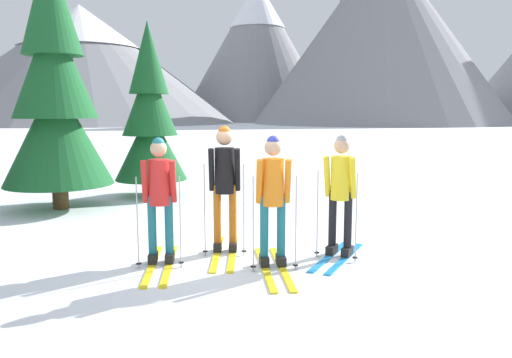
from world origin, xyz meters
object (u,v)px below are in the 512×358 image
at_px(skier_in_orange, 273,194).
at_px(pine_tree_near, 55,91).
at_px(skier_in_yellow, 341,189).
at_px(pine_tree_mid, 150,117).
at_px(skier_in_black, 225,181).
at_px(skier_in_red, 160,194).

distance_m(skier_in_orange, pine_tree_near, 5.88).
distance_m(skier_in_yellow, pine_tree_mid, 6.20).
distance_m(skier_in_orange, pine_tree_mid, 6.10).
xyz_separation_m(pine_tree_near, pine_tree_mid, (1.20, 1.86, -0.54)).
distance_m(skier_in_black, pine_tree_mid, 5.21).
distance_m(skier_in_red, skier_in_orange, 1.48).
bearing_deg(skier_in_yellow, skier_in_black, -175.97).
bearing_deg(skier_in_black, skier_in_yellow, 4.03).
xyz_separation_m(skier_in_red, skier_in_black, (0.69, 0.70, 0.09)).
bearing_deg(skier_in_red, pine_tree_mid, 114.35).
distance_m(skier_in_red, pine_tree_near, 4.84).
bearing_deg(skier_in_red, skier_in_yellow, 19.34).
height_order(skier_in_yellow, pine_tree_near, pine_tree_near).
bearing_deg(skier_in_orange, skier_in_black, 145.79).
xyz_separation_m(skier_in_yellow, pine_tree_near, (-5.75, 2.27, 1.44)).
relative_size(skier_in_red, skier_in_orange, 0.97).
distance_m(skier_in_orange, skier_in_yellow, 1.06).
bearing_deg(skier_in_black, pine_tree_mid, 124.62).
bearing_deg(pine_tree_mid, skier_in_red, -65.65).
relative_size(skier_in_red, pine_tree_near, 0.34).
bearing_deg(skier_in_orange, pine_tree_near, 149.33).
height_order(skier_in_black, pine_tree_near, pine_tree_near).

